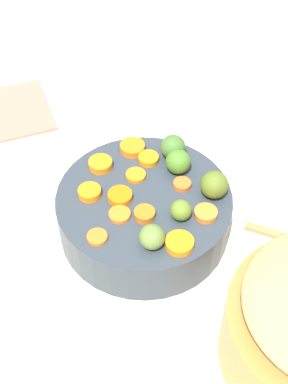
# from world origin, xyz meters

# --- Properties ---
(tabletop) EXTENTS (2.40, 2.40, 0.02)m
(tabletop) POSITION_xyz_m (0.00, 0.00, 0.01)
(tabletop) COLOR beige
(tabletop) RESTS_ON ground
(serving_bowl_carrots) EXTENTS (0.26, 0.26, 0.07)m
(serving_bowl_carrots) POSITION_xyz_m (-0.03, -0.02, 0.06)
(serving_bowl_carrots) COLOR #313C48
(serving_bowl_carrots) RESTS_ON tabletop
(carrot_slice_0) EXTENTS (0.04, 0.04, 0.01)m
(carrot_slice_0) POSITION_xyz_m (-0.12, -0.02, 0.10)
(carrot_slice_0) COLOR orange
(carrot_slice_0) RESTS_ON serving_bowl_carrots
(carrot_slice_1) EXTENTS (0.05, 0.05, 0.01)m
(carrot_slice_1) POSITION_xyz_m (-0.09, -0.07, 0.10)
(carrot_slice_1) COLOR orange
(carrot_slice_1) RESTS_ON serving_bowl_carrots
(carrot_slice_2) EXTENTS (0.03, 0.03, 0.01)m
(carrot_slice_2) POSITION_xyz_m (-0.02, -0.12, 0.10)
(carrot_slice_2) COLOR orange
(carrot_slice_2) RESTS_ON serving_bowl_carrots
(carrot_slice_3) EXTENTS (0.04, 0.04, 0.01)m
(carrot_slice_3) POSITION_xyz_m (0.00, -0.05, 0.10)
(carrot_slice_3) COLOR orange
(carrot_slice_3) RESTS_ON serving_bowl_carrots
(carrot_slice_4) EXTENTS (0.05, 0.05, 0.01)m
(carrot_slice_4) POSITION_xyz_m (-0.05, -0.05, 0.10)
(carrot_slice_4) COLOR orange
(carrot_slice_4) RESTS_ON serving_bowl_carrots
(carrot_slice_5) EXTENTS (0.04, 0.04, 0.01)m
(carrot_slice_5) POSITION_xyz_m (-0.03, -0.07, 0.10)
(carrot_slice_5) COLOR orange
(carrot_slice_5) RESTS_ON serving_bowl_carrots
(carrot_slice_6) EXTENTS (0.04, 0.04, 0.01)m
(carrot_slice_6) POSITION_xyz_m (-0.06, 0.00, 0.10)
(carrot_slice_6) COLOR orange
(carrot_slice_6) RESTS_ON serving_bowl_carrots
(carrot_slice_7) EXTENTS (0.05, 0.05, 0.01)m
(carrot_slice_7) POSITION_xyz_m (-0.11, 0.04, 0.10)
(carrot_slice_7) COLOR orange
(carrot_slice_7) RESTS_ON serving_bowl_carrots
(carrot_slice_8) EXTENTS (0.05, 0.05, 0.01)m
(carrot_slice_8) POSITION_xyz_m (0.06, 0.01, 0.10)
(carrot_slice_8) COLOR orange
(carrot_slice_8) RESTS_ON serving_bowl_carrots
(carrot_slice_9) EXTENTS (0.04, 0.04, 0.01)m
(carrot_slice_9) POSITION_xyz_m (-0.07, 0.04, 0.10)
(carrot_slice_9) COLOR orange
(carrot_slice_9) RESTS_ON serving_bowl_carrots
(carrot_slice_10) EXTENTS (0.05, 0.05, 0.01)m
(carrot_slice_10) POSITION_xyz_m (0.07, -0.05, 0.10)
(carrot_slice_10) COLOR orange
(carrot_slice_10) RESTS_ON serving_bowl_carrots
(carrot_slice_11) EXTENTS (0.03, 0.03, 0.01)m
(carrot_slice_11) POSITION_xyz_m (0.00, 0.03, 0.10)
(carrot_slice_11) COLOR orange
(carrot_slice_11) RESTS_ON serving_bowl_carrots
(brussels_sprout_0) EXTENTS (0.04, 0.04, 0.04)m
(brussels_sprout_0) POSITION_xyz_m (-0.03, 0.05, 0.11)
(brussels_sprout_0) COLOR #487C28
(brussels_sprout_0) RESTS_ON serving_bowl_carrots
(brussels_sprout_1) EXTENTS (0.04, 0.04, 0.04)m
(brussels_sprout_1) POSITION_xyz_m (0.04, 0.05, 0.11)
(brussels_sprout_1) COLOR #586F25
(brussels_sprout_1) RESTS_ON serving_bowl_carrots
(brussels_sprout_2) EXTENTS (0.03, 0.03, 0.03)m
(brussels_sprout_2) POSITION_xyz_m (0.04, -0.01, 0.11)
(brussels_sprout_2) COLOR olive
(brussels_sprout_2) RESTS_ON serving_bowl_carrots
(brussels_sprout_3) EXTENTS (0.04, 0.04, 0.04)m
(brussels_sprout_3) POSITION_xyz_m (-0.05, 0.07, 0.11)
(brussels_sprout_3) COLOR #436F30
(brussels_sprout_3) RESTS_ON serving_bowl_carrots
(brussels_sprout_4) EXTENTS (0.03, 0.03, 0.03)m
(brussels_sprout_4) POSITION_xyz_m (0.04, -0.08, 0.11)
(brussels_sprout_4) COLOR olive
(brussels_sprout_4) RESTS_ON serving_bowl_carrots
(dish_towel) EXTENTS (0.21, 0.21, 0.01)m
(dish_towel) POSITION_xyz_m (-0.40, 0.00, 0.02)
(dish_towel) COLOR #AD7665
(dish_towel) RESTS_ON tabletop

